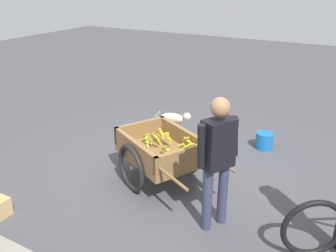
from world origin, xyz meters
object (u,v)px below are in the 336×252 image
at_px(vendor_person, 218,154).
at_px(plastic_bucket, 264,141).
at_px(fruit_cart, 160,152).
at_px(dog, 174,118).

xyz_separation_m(vendor_person, plastic_bucket, (0.04, -2.23, -0.77)).
bearing_deg(vendor_person, fruit_cart, -27.60).
xyz_separation_m(fruit_cart, dog, (0.62, -1.55, -0.17)).
bearing_deg(dog, plastic_bucket, -174.59).
bearing_deg(dog, fruit_cart, 111.90).
distance_m(fruit_cart, vendor_person, 1.23).
height_order(vendor_person, plastic_bucket, vendor_person).
height_order(fruit_cart, vendor_person, vendor_person).
bearing_deg(vendor_person, dog, -51.84).
distance_m(fruit_cart, dog, 1.68).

